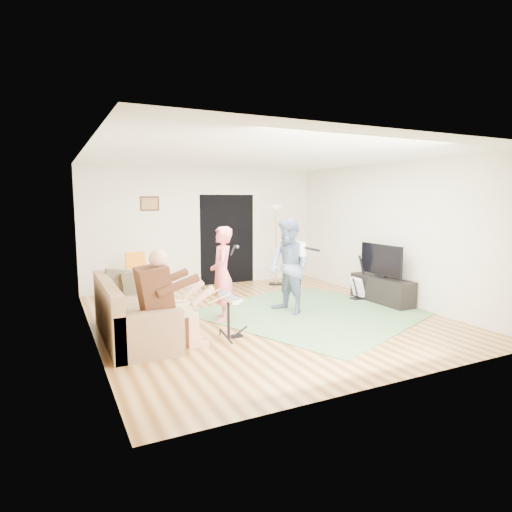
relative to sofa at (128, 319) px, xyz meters
The scene contains 19 objects.
floor 2.32m from the sofa, ahead, with size 6.00×6.00×0.00m, color brown.
walls 2.53m from the sofa, ahead, with size 5.50×6.00×2.70m, color beige, non-canonical shape.
ceiling 3.33m from the sofa, ahead, with size 6.00×6.00×0.00m, color white.
window_blinds 1.39m from the sofa, 141.27° to the left, with size 2.05×2.05×0.00m, color brown.
doorway 4.31m from the sofa, 47.92° to the left, with size 2.10×2.10×0.00m, color black.
picture_frame 3.69m from the sofa, 71.65° to the left, with size 0.42×0.03×0.32m, color #3F2314.
area_rug 3.20m from the sofa, ahead, with size 3.28×3.27×0.02m, color #4C7144.
sofa is the anchor object (origin of this frame).
drummer 0.81m from the sofa, 56.97° to the right, with size 0.88×0.49×1.35m.
drum_kit 1.45m from the sofa, 26.66° to the right, with size 0.35×0.63×0.65m.
singer 1.66m from the sofa, ahead, with size 0.57×0.37×1.56m, color #E66472.
microphone 1.99m from the sofa, ahead, with size 0.06×0.06×0.24m, color black, non-canonical shape.
guitarist 2.83m from the sofa, ahead, with size 0.81×0.63×1.67m, color slate.
guitar_held 3.10m from the sofa, ahead, with size 0.12×0.60×0.26m, color white, non-canonical shape.
guitar_spare 4.56m from the sofa, ahead, with size 0.32×0.29×0.89m.
torchiere_lamp 4.68m from the sofa, 33.51° to the left, with size 0.33×0.33×1.85m.
dining_chair 2.39m from the sofa, 75.86° to the left, with size 0.43×0.45×0.95m.
tv_cabinet 4.80m from the sofa, ahead, with size 0.40×1.40×0.50m, color black.
television 4.78m from the sofa, ahead, with size 0.06×1.06×0.59m, color black.
Camera 1 is at (-3.27, -6.34, 2.00)m, focal length 30.00 mm.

